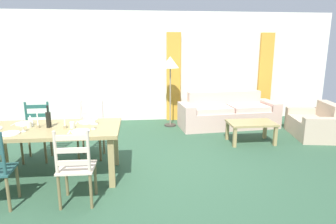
{
  "coord_description": "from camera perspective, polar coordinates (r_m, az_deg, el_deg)",
  "views": [
    {
      "loc": [
        -0.22,
        -4.09,
        1.87
      ],
      "look_at": [
        0.3,
        0.8,
        0.75
      ],
      "focal_mm": 31.0,
      "sensor_mm": 36.0,
      "label": 1
    }
  ],
  "objects": [
    {
      "name": "dining_table",
      "position": [
        4.42,
        -21.89,
        -3.99
      ],
      "size": [
        1.9,
        0.96,
        0.75
      ],
      "color": "#9D8855",
      "rests_on": "ground_plane"
    },
    {
      "name": "dining_chair_near_right",
      "position": [
        3.65,
        -17.68,
        -10.28
      ],
      "size": [
        0.43,
        0.41,
        0.96
      ],
      "color": "beige",
      "rests_on": "ground_plane"
    },
    {
      "name": "dinner_plate_far_right",
      "position": [
        4.53,
        -15.66,
        -1.87
      ],
      "size": [
        0.24,
        0.24,
        0.02
      ],
      "primitive_type": "cylinder",
      "color": "white",
      "rests_on": "dining_table"
    },
    {
      "name": "couch",
      "position": [
        7.01,
        11.6,
        -0.43
      ],
      "size": [
        2.34,
        1.0,
        0.8
      ],
      "color": "#C8A495",
      "rests_on": "ground_plane"
    },
    {
      "name": "curtain_panel_right",
      "position": [
        8.01,
        18.52,
        6.68
      ],
      "size": [
        0.35,
        0.08,
        2.2
      ],
      "primitive_type": "cube",
      "color": "gold",
      "rests_on": "ground_plane"
    },
    {
      "name": "wine_glass_near_left",
      "position": [
        4.33,
        -26.7,
        -2.06
      ],
      "size": [
        0.06,
        0.06,
        0.16
      ],
      "color": "white",
      "rests_on": "dining_table"
    },
    {
      "name": "standing_lamp",
      "position": [
        6.74,
        0.46,
        8.94
      ],
      "size": [
        0.4,
        0.4,
        1.64
      ],
      "color": "#332D28",
      "rests_on": "ground_plane"
    },
    {
      "name": "fork_near_right",
      "position": [
        4.08,
        -18.86,
        -3.76
      ],
      "size": [
        0.02,
        0.17,
        0.01
      ],
      "primitive_type": "cube",
      "rotation": [
        0.0,
        0.0,
        0.03
      ],
      "color": "silver",
      "rests_on": "dining_table"
    },
    {
      "name": "dinner_plate_near_right",
      "position": [
        4.05,
        -16.8,
        -3.66
      ],
      "size": [
        0.24,
        0.24,
        0.02
      ],
      "primitive_type": "cylinder",
      "color": "white",
      "rests_on": "dining_table"
    },
    {
      "name": "dinner_plate_near_left",
      "position": [
        4.31,
        -28.64,
        -3.72
      ],
      "size": [
        0.24,
        0.24,
        0.02
      ],
      "primitive_type": "cylinder",
      "color": "white",
      "rests_on": "dining_table"
    },
    {
      "name": "wine_glass_far_right",
      "position": [
        4.36,
        -14.09,
        -0.95
      ],
      "size": [
        0.06,
        0.06,
        0.16
      ],
      "color": "white",
      "rests_on": "dining_table"
    },
    {
      "name": "wine_glass_far_left",
      "position": [
        4.6,
        -25.48,
        -1.11
      ],
      "size": [
        0.06,
        0.06,
        0.16
      ],
      "color": "white",
      "rests_on": "dining_table"
    },
    {
      "name": "coffee_cup_primary",
      "position": [
        4.26,
        -18.33,
        -2.45
      ],
      "size": [
        0.07,
        0.07,
        0.09
      ],
      "primitive_type": "cylinder",
      "color": "beige",
      "rests_on": "dining_table"
    },
    {
      "name": "fork_far_right",
      "position": [
        4.56,
        -17.52,
        -1.98
      ],
      "size": [
        0.02,
        0.17,
        0.01
      ],
      "primitive_type": "cube",
      "rotation": [
        0.0,
        0.0,
        0.01
      ],
      "color": "silver",
      "rests_on": "dining_table"
    },
    {
      "name": "ground_plane",
      "position": [
        4.51,
        -2.83,
        -11.83
      ],
      "size": [
        9.6,
        9.6,
        0.02
      ],
      "primitive_type": "cube",
      "color": "#2E5038"
    },
    {
      "name": "wine_bottle",
      "position": [
        4.4,
        -22.45,
        -1.32
      ],
      "size": [
        0.07,
        0.07,
        0.32
      ],
      "color": "black",
      "rests_on": "dining_table"
    },
    {
      "name": "dinner_plate_far_left",
      "position": [
        4.76,
        -26.4,
        -2.03
      ],
      "size": [
        0.24,
        0.24,
        0.02
      ],
      "primitive_type": "cylinder",
      "color": "white",
      "rests_on": "dining_table"
    },
    {
      "name": "wine_glass_near_right",
      "position": [
        4.11,
        -14.56,
        -1.81
      ],
      "size": [
        0.06,
        0.06,
        0.16
      ],
      "color": "white",
      "rests_on": "dining_table"
    },
    {
      "name": "dining_chair_far_left",
      "position": [
        5.31,
        -24.42,
        -3.53
      ],
      "size": [
        0.42,
        0.4,
        0.96
      ],
      "color": "#22554B",
      "rests_on": "ground_plane"
    },
    {
      "name": "candle_short",
      "position": [
        4.29,
        -19.61,
        -2.36
      ],
      "size": [
        0.05,
        0.05,
        0.19
      ],
      "color": "#998C66",
      "rests_on": "dining_table"
    },
    {
      "name": "fork_far_left",
      "position": [
        4.82,
        -28.07,
        -2.12
      ],
      "size": [
        0.03,
        0.17,
        0.01
      ],
      "primitive_type": "cube",
      "rotation": [
        0.0,
        0.0,
        -0.06
      ],
      "color": "silver",
      "rests_on": "dining_table"
    },
    {
      "name": "curtain_panel_left",
      "position": [
        7.35,
        1.11,
        6.84
      ],
      "size": [
        0.35,
        0.08,
        2.2
      ],
      "primitive_type": "cube",
      "color": "gold",
      "rests_on": "ground_plane"
    },
    {
      "name": "wall_far",
      "position": [
        7.41,
        -4.44,
        8.79
      ],
      "size": [
        9.6,
        0.16,
        2.7
      ],
      "primitive_type": "cube",
      "color": "silver",
      "rests_on": "ground_plane"
    },
    {
      "name": "candle_tall",
      "position": [
        4.45,
        -24.22,
        -1.95
      ],
      "size": [
        0.05,
        0.05,
        0.26
      ],
      "color": "#998C66",
      "rests_on": "dining_table"
    },
    {
      "name": "dining_chair_far_right",
      "position": [
        5.12,
        -14.86,
        -3.38
      ],
      "size": [
        0.44,
        0.43,
        0.96
      ],
      "color": "beige",
      "rests_on": "ground_plane"
    },
    {
      "name": "armchair_upholstered",
      "position": [
        6.85,
        27.16,
        -2.28
      ],
      "size": [
        0.98,
        1.28,
        0.72
      ],
      "color": "tan",
      "rests_on": "ground_plane"
    },
    {
      "name": "coffee_cup_secondary",
      "position": [
        4.52,
        -25.64,
        -2.22
      ],
      "size": [
        0.07,
        0.07,
        0.09
      ],
      "primitive_type": "cylinder",
      "color": "beige",
      "rests_on": "dining_table"
    },
    {
      "name": "coffee_table",
      "position": [
        5.92,
        16.02,
        -2.51
      ],
      "size": [
        0.9,
        0.56,
        0.42
      ],
      "color": "#9D8855",
      "rests_on": "ground_plane"
    }
  ]
}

